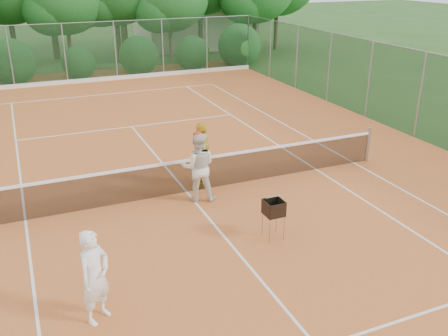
# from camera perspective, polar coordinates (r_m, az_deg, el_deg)

# --- Properties ---
(ground) EXTENTS (120.00, 120.00, 0.00)m
(ground) POSITION_cam_1_polar(r_m,az_deg,el_deg) (13.54, -4.24, -2.90)
(ground) COLOR #254A1A
(ground) RESTS_ON ground
(clay_court) EXTENTS (18.00, 36.00, 0.02)m
(clay_court) POSITION_cam_1_polar(r_m,az_deg,el_deg) (13.53, -4.24, -2.86)
(clay_court) COLOR #C6682D
(clay_court) RESTS_ON ground
(club_building) EXTENTS (8.00, 5.00, 3.00)m
(club_building) POSITION_cam_1_polar(r_m,az_deg,el_deg) (38.12, -3.34, 15.88)
(club_building) COLOR beige
(club_building) RESTS_ON ground
(tennis_net) EXTENTS (11.97, 0.10, 1.10)m
(tennis_net) POSITION_cam_1_polar(r_m,az_deg,el_deg) (13.32, -4.30, -0.82)
(tennis_net) COLOR gray
(tennis_net) RESTS_ON clay_court
(player_white) EXTENTS (0.75, 0.71, 1.73)m
(player_white) POSITION_cam_1_polar(r_m,az_deg,el_deg) (8.84, -14.53, -11.94)
(player_white) COLOR white
(player_white) RESTS_ON clay_court
(player_center_grp) EXTENTS (1.07, 0.94, 1.87)m
(player_center_grp) POSITION_cam_1_polar(r_m,az_deg,el_deg) (12.77, -2.96, 0.16)
(player_center_grp) COLOR silver
(player_center_grp) RESTS_ON clay_court
(player_yellow) EXTENTS (0.47, 1.08, 1.82)m
(player_yellow) POSITION_cam_1_polar(r_m,az_deg,el_deg) (13.61, -2.56, 1.53)
(player_yellow) COLOR gold
(player_yellow) RESTS_ON clay_court
(ball_hopper) EXTENTS (0.40, 0.40, 0.92)m
(ball_hopper) POSITION_cam_1_polar(r_m,az_deg,el_deg) (11.09, 5.71, -4.63)
(ball_hopper) COLOR gray
(ball_hopper) RESTS_ON clay_court
(stray_ball_a) EXTENTS (0.07, 0.07, 0.07)m
(stray_ball_a) POSITION_cam_1_polar(r_m,az_deg,el_deg) (23.29, -17.44, 7.13)
(stray_ball_a) COLOR gold
(stray_ball_a) RESTS_ON clay_court
(stray_ball_b) EXTENTS (0.07, 0.07, 0.07)m
(stray_ball_b) POSITION_cam_1_polar(r_m,az_deg,el_deg) (25.94, -13.33, 9.04)
(stray_ball_b) COLOR yellow
(stray_ball_b) RESTS_ON clay_court
(stray_ball_c) EXTENTS (0.07, 0.07, 0.07)m
(stray_ball_c) POSITION_cam_1_polar(r_m,az_deg,el_deg) (23.98, -13.68, 7.94)
(stray_ball_c) COLOR gold
(stray_ball_c) RESTS_ON clay_court
(court_markings) EXTENTS (11.03, 23.83, 0.01)m
(court_markings) POSITION_cam_1_polar(r_m,az_deg,el_deg) (13.53, -4.24, -2.81)
(court_markings) COLOR white
(court_markings) RESTS_ON clay_court
(fence_back) EXTENTS (18.07, 0.07, 3.00)m
(fence_back) POSITION_cam_1_polar(r_m,az_deg,el_deg) (27.24, -15.01, 12.65)
(fence_back) COLOR #19381E
(fence_back) RESTS_ON clay_court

